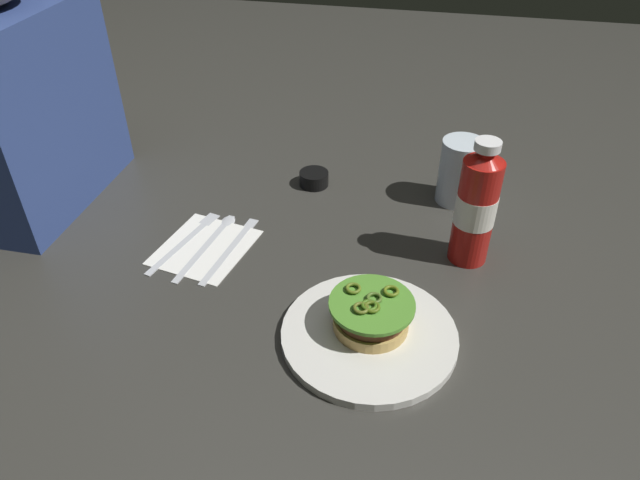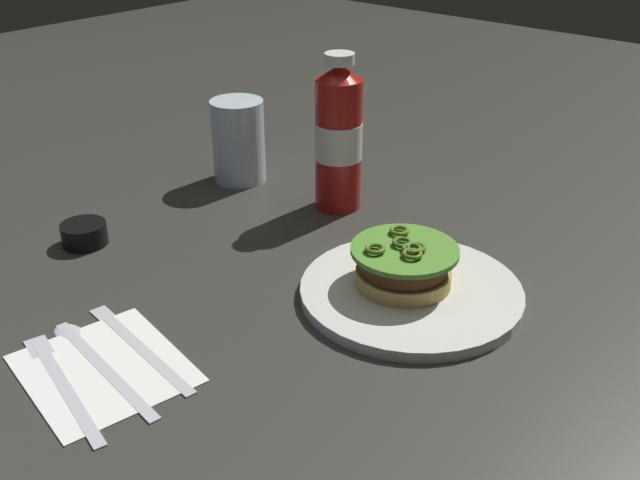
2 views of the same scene
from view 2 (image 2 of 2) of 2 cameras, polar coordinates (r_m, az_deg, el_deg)
ground_plane at (r=0.88m, az=-3.87°, el=-2.92°), size 3.00×3.00×0.00m
dinner_plate at (r=0.85m, az=7.00°, el=-3.96°), size 0.25×0.25×0.01m
burger_sandwich at (r=0.84m, az=6.46°, el=-1.93°), size 0.12×0.12×0.05m
ketchup_bottle at (r=1.02m, az=1.43°, el=7.84°), size 0.07×0.07×0.22m
water_glass at (r=1.13m, az=-6.29°, el=7.59°), size 0.08×0.08×0.12m
condiment_cup at (r=1.00m, az=-17.66°, el=0.46°), size 0.06×0.06×0.03m
napkin at (r=0.76m, az=-16.12°, el=-9.54°), size 0.18×0.17×0.00m
butter_knife at (r=0.79m, az=-14.13°, el=-7.41°), size 0.20×0.04×0.00m
spoon_utensil at (r=0.78m, az=-17.16°, el=-8.26°), size 0.20×0.05×0.00m
fork_utensil at (r=0.76m, az=-19.61°, el=-9.67°), size 0.19×0.06×0.00m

